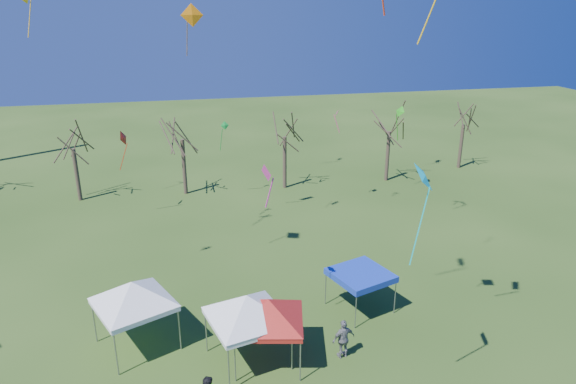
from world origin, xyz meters
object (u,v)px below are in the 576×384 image
(person_grey, at_px, (344,339))
(tree_1, at_px, (70,130))
(tree_4, at_px, (391,114))
(tent_white_west, at_px, (132,286))
(tree_3, at_px, (285,118))
(tree_5, at_px, (465,109))
(tent_white_mid, at_px, (247,300))
(tent_blue, at_px, (361,275))
(tent_red, at_px, (268,303))
(tree_2, at_px, (181,119))

(person_grey, bearing_deg, tree_1, -70.64)
(tree_1, xyz_separation_m, tree_4, (26.12, -0.65, 0.27))
(tent_white_west, distance_m, person_grey, 9.70)
(tree_3, distance_m, tent_white_west, 23.06)
(tree_3, relative_size, tree_5, 1.06)
(tree_3, bearing_deg, tree_4, -0.26)
(tent_white_mid, bearing_deg, tent_blue, 24.63)
(tent_red, bearing_deg, tent_white_west, 157.83)
(tent_red, height_order, person_grey, tent_red)
(tree_4, distance_m, tent_white_west, 28.74)
(tree_3, bearing_deg, tent_white_west, -119.35)
(tent_white_mid, height_order, tent_blue, tent_white_mid)
(tent_white_mid, bearing_deg, tree_5, 45.04)
(tree_2, bearing_deg, person_grey, -74.94)
(tent_blue, xyz_separation_m, person_grey, (-2.03, -3.52, -1.02))
(tent_white_west, bearing_deg, person_grey, -17.26)
(tent_white_mid, bearing_deg, tree_3, 73.89)
(tree_5, height_order, person_grey, tree_5)
(tent_white_west, xyz_separation_m, person_grey, (9.02, -2.80, -2.19))
(tree_5, relative_size, tent_white_west, 1.81)
(tree_5, bearing_deg, tree_1, -177.65)
(tree_3, xyz_separation_m, tent_red, (-5.48, -22.27, -3.16))
(tree_2, distance_m, tree_5, 26.15)
(tree_4, height_order, tent_red, tree_4)
(tree_2, distance_m, person_grey, 24.49)
(tree_5, bearing_deg, tree_4, -166.15)
(tree_1, distance_m, tent_white_west, 21.46)
(tent_white_mid, bearing_deg, person_grey, -9.06)
(tree_1, bearing_deg, tent_blue, -49.99)
(tree_1, bearing_deg, person_grey, -57.96)
(tree_4, xyz_separation_m, tent_white_mid, (-15.70, -22.03, -2.97))
(tent_red, bearing_deg, tree_3, 76.18)
(tent_blue, bearing_deg, tent_red, -150.20)
(tree_1, distance_m, person_grey, 27.96)
(tree_4, height_order, tent_white_mid, tree_4)
(tree_5, distance_m, tent_white_mid, 34.15)
(tent_red, distance_m, person_grey, 3.87)
(tree_1, relative_size, tent_white_mid, 1.80)
(tree_1, xyz_separation_m, tree_2, (8.40, -0.27, 0.50))
(tent_red, xyz_separation_m, tent_blue, (5.32, 3.05, -0.96))
(tree_1, bearing_deg, tree_3, -2.06)
(person_grey, bearing_deg, tent_blue, -132.72)
(tree_3, bearing_deg, tree_5, 6.52)
(tree_1, relative_size, tent_white_west, 1.83)
(tree_3, relative_size, tent_red, 1.98)
(person_grey, bearing_deg, tree_3, -108.18)
(tree_3, distance_m, tent_red, 23.15)
(tree_1, bearing_deg, tree_5, 2.35)
(tree_1, xyz_separation_m, person_grey, (14.61, -23.35, -4.86))
(tree_2, relative_size, person_grey, 4.38)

